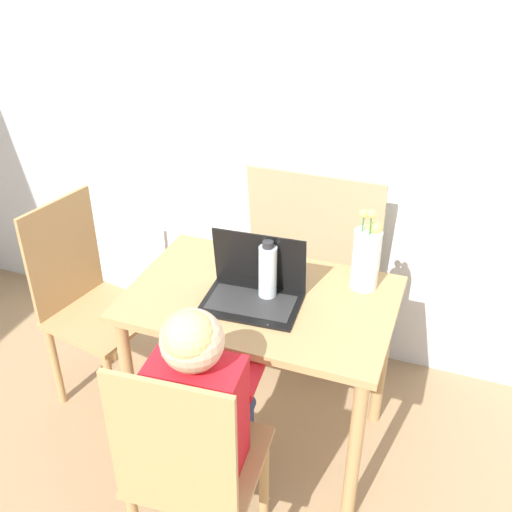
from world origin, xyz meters
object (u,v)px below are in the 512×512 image
object	(u,v)px
laptop	(255,286)
flower_vase	(366,257)
chair_occupied	(191,470)
chair_spare	(90,304)
person_seated	(203,401)
water_bottle	(268,272)

from	to	relation	value
laptop	flower_vase	xyz separation A→B (m)	(0.36, 0.22, 0.07)
chair_occupied	chair_spare	xyz separation A→B (m)	(-0.81, 0.65, 0.00)
flower_vase	laptop	bearing A→B (deg)	-148.41
chair_occupied	chair_spare	distance (m)	1.04
laptop	person_seated	bearing A→B (deg)	-93.06
chair_spare	water_bottle	xyz separation A→B (m)	(0.83, -0.03, 0.37)
chair_occupied	laptop	bearing A→B (deg)	-93.09
chair_spare	flower_vase	xyz separation A→B (m)	(1.15, 0.17, 0.39)
person_seated	flower_vase	world-z (taller)	flower_vase
chair_occupied	laptop	xyz separation A→B (m)	(-0.01, 0.60, 0.31)
chair_spare	flower_vase	bearing A→B (deg)	-70.28
chair_occupied	water_bottle	size ratio (longest dim) A/B	4.00
person_seated	chair_spare	bearing A→B (deg)	-37.82
person_seated	water_bottle	size ratio (longest dim) A/B	4.39
water_bottle	person_seated	bearing A→B (deg)	-94.34
chair_spare	water_bottle	size ratio (longest dim) A/B	4.00
chair_spare	laptop	xyz separation A→B (m)	(0.79, -0.05, 0.31)
laptop	water_bottle	world-z (taller)	laptop
chair_spare	laptop	size ratio (longest dim) A/B	2.61
chair_occupied	person_seated	size ratio (longest dim) A/B	0.91
laptop	flower_vase	distance (m)	0.43
flower_vase	chair_occupied	bearing A→B (deg)	-112.84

